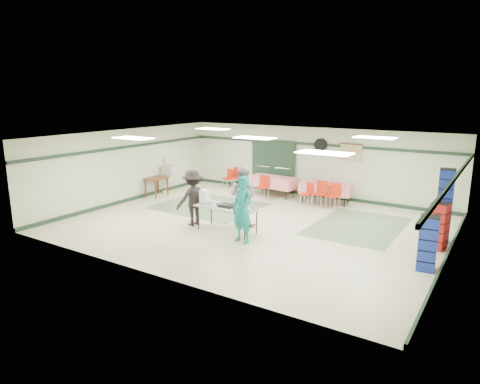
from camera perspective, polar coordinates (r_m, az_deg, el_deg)
The scene contains 42 objects.
floor at distance 13.36m, azimuth 1.87°, elevation -4.28°, with size 11.00×11.00×0.00m, color beige.
ceiling at distance 12.82m, azimuth 1.96°, elevation 7.32°, with size 11.00×11.00×0.00m, color silver.
wall_back at distance 16.99m, azimuth 9.73°, elevation 3.95°, with size 11.00×11.00×0.00m, color beige.
wall_front at distance 9.55m, azimuth -12.07°, elevation -3.21°, with size 11.00×11.00×0.00m, color beige.
wall_left at distance 16.48m, azimuth -14.77°, elevation 3.43°, with size 9.00×9.00×0.00m, color beige.
wall_right at distance 11.32m, azimuth 26.59°, elevation -1.77°, with size 9.00×9.00×0.00m, color beige.
trim_back at distance 16.87m, azimuth 9.78°, elevation 6.28°, with size 11.00×0.06×0.10m, color #1B3222.
baseboard_back at distance 17.21m, azimuth 9.53°, elevation -0.31°, with size 11.00×0.06×0.12m, color #1B3222.
trim_left at distance 16.36m, azimuth -14.84°, elevation 5.84°, with size 9.00×0.06×0.10m, color #1B3222.
baseboard_left at distance 16.71m, azimuth -14.45°, elevation -0.94°, with size 9.00×0.06×0.12m, color #1B3222.
trim_right at distance 11.18m, azimuth 26.79°, elevation 1.72°, with size 9.00×0.06×0.10m, color #1B3222.
baseboard_right at distance 11.69m, azimuth 25.80°, elevation -7.88°, with size 9.00×0.06×0.12m, color #1B3222.
green_patch_a at distance 15.50m, azimuth -4.18°, elevation -1.85°, with size 3.50×3.00×0.01m, color #638460.
green_patch_b at distance 13.60m, azimuth 15.40°, elevation -4.43°, with size 2.50×3.50×0.01m, color #638460.
double_door_left at distance 17.94m, azimuth 3.14°, elevation 3.62°, with size 0.90×0.06×2.10m, color #989B99.
double_door_right at distance 17.50m, azimuth 5.85°, elevation 3.34°, with size 0.90×0.06×2.10m, color #989B99.
door_frame at distance 17.70m, azimuth 4.43°, elevation 3.47°, with size 2.00×0.03×2.15m, color #1B3222.
wall_fan at distance 16.73m, azimuth 10.69°, elevation 6.19°, with size 0.50×0.50×0.10m, color black.
scroll_banner at distance 16.34m, azimuth 14.57°, elevation 5.14°, with size 0.80×0.02×0.60m, color tan.
serving_table at distance 12.43m, azimuth -1.74°, elevation -2.16°, with size 1.93×0.82×0.76m.
sheet_tray_right at distance 12.08m, azimuth 0.65°, elevation -2.34°, with size 0.62×0.47×0.02m, color silver.
sheet_tray_mid at distance 12.52m, azimuth -1.88°, elevation -1.80°, with size 0.60×0.46×0.02m, color silver.
sheet_tray_left at distance 12.61m, azimuth -3.77°, elevation -1.71°, with size 0.54×0.41×0.02m, color silver.
baking_pan at distance 12.37m, azimuth -1.82°, elevation -1.84°, with size 0.45×0.28×0.08m, color black.
foam_box_stack at distance 12.87m, azimuth -4.74°, elevation -0.59°, with size 0.24×0.22×0.39m, color white.
volunteer_teal at distance 11.51m, azimuth 0.34°, elevation -2.37°, with size 0.67×0.44×1.83m, color #128080.
volunteer_grey at distance 13.02m, azimuth 0.34°, elevation -0.54°, with size 0.90×0.70×1.84m, color gray.
volunteer_dark at distance 13.15m, azimuth -6.30°, elevation -0.78°, with size 1.10×0.63×1.71m, color black.
dining_table_a at distance 16.04m, azimuth 11.36°, elevation 0.51°, with size 1.94×1.08×0.77m.
dining_table_b at distance 16.94m, azimuth 4.43°, elevation 1.39°, with size 1.92×0.94×0.77m.
chair_a at distance 15.52m, azimuth 10.72°, elevation 0.15°, with size 0.49×0.49×0.94m.
chair_b at distance 15.72m, azimuth 8.99°, elevation 0.05°, with size 0.41×0.41×0.80m.
chair_c at distance 15.35m, azimuth 12.43°, elevation -0.17°, with size 0.46×0.46×0.90m.
chair_d at distance 16.52m, azimuth 3.15°, elevation 1.00°, with size 0.43×0.43×0.88m.
chair_loose_a at distance 18.28m, azimuth -0.34°, elevation 2.20°, with size 0.48×0.48×0.88m.
chair_loose_b at distance 18.36m, azimuth -1.52°, elevation 2.10°, with size 0.47×0.47×0.81m.
crate_stack_blue_a at distance 12.76m, azimuth 25.59°, elevation -1.69°, with size 0.39×0.39×2.03m, color #1A289F.
crate_stack_red at distance 12.21m, azimuth 25.00°, elevation -4.14°, with size 0.38×0.38×1.25m, color #A51017.
crate_stack_blue_b at distance 10.68m, azimuth 23.76°, elevation -6.28°, with size 0.40×0.40×1.29m, color #1A289F.
printer_table at distance 17.13m, azimuth -11.08°, elevation 1.58°, with size 0.69×0.99×0.74m.
office_printer at distance 17.62m, azimuth -9.45°, elevation 2.92°, with size 0.49×0.43×0.39m, color #B1B0AC.
broom at distance 17.61m, azimuth -9.90°, elevation 2.33°, with size 0.03×0.03×1.48m, color brown.
Camera 1 is at (6.52, -10.97, 3.97)m, focal length 32.00 mm.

